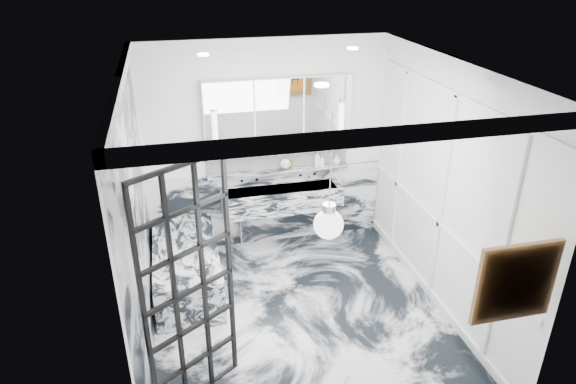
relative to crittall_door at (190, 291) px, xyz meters
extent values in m
plane|color=silver|center=(1.17, 0.81, -1.14)|extent=(3.60, 3.60, 0.00)
plane|color=white|center=(1.17, 0.81, 1.66)|extent=(3.60, 3.60, 0.00)
plane|color=white|center=(1.17, 2.61, 0.26)|extent=(3.60, 0.00, 3.60)
plane|color=white|center=(1.17, -0.99, 0.26)|extent=(3.60, 0.00, 3.60)
plane|color=white|center=(-0.43, 0.81, 0.26)|extent=(0.00, 3.60, 3.60)
plane|color=white|center=(2.77, 0.81, 0.26)|extent=(0.00, 3.60, 3.60)
cube|color=silver|center=(1.17, 2.58, -0.62)|extent=(3.18, 0.05, 1.05)
cube|color=silver|center=(-0.41, 0.81, 0.20)|extent=(0.02, 3.56, 2.68)
cube|color=white|center=(2.75, 0.81, 0.16)|extent=(0.03, 3.40, 2.30)
imported|color=#8C5919|center=(1.85, 2.52, 0.06)|extent=(0.11, 0.11, 0.22)
imported|color=#4C4C51|center=(1.92, 2.52, 0.03)|extent=(0.10, 0.10, 0.16)
imported|color=silver|center=(2.12, 2.52, 0.02)|extent=(0.13, 0.13, 0.14)
sphere|color=white|center=(1.41, 2.52, 0.02)|extent=(0.14, 0.14, 0.14)
cylinder|color=#8C5919|center=(1.50, 2.52, 0.00)|extent=(0.04, 0.04, 0.10)
cylinder|color=silver|center=(0.26, 1.03, -0.53)|extent=(0.08, 0.08, 0.12)
cube|color=orange|center=(2.37, -0.95, 0.36)|extent=(0.56, 0.05, 0.56)
sphere|color=white|center=(1.07, -0.40, 0.73)|extent=(0.23, 0.23, 0.23)
cube|color=silver|center=(1.32, 2.36, -0.41)|extent=(1.60, 0.45, 0.30)
cube|color=silver|center=(1.32, 2.53, -0.07)|extent=(1.90, 0.14, 0.04)
cube|color=white|center=(1.32, 2.59, 0.06)|extent=(1.90, 0.03, 0.23)
cube|color=white|center=(1.32, 2.53, 0.68)|extent=(1.90, 0.16, 1.00)
cylinder|color=white|center=(0.50, 2.44, 0.64)|extent=(0.07, 0.07, 0.40)
cylinder|color=white|center=(2.14, 2.44, 0.64)|extent=(0.07, 0.07, 0.40)
cube|color=silver|center=(0.00, 1.70, -0.87)|extent=(0.75, 1.65, 0.55)
camera|label=1|loc=(-0.01, -3.63, 2.61)|focal=32.00mm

